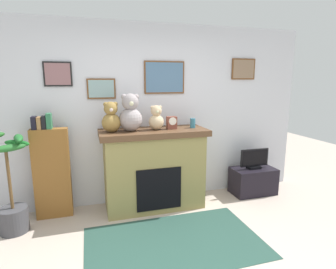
% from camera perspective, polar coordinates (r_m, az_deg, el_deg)
% --- Properties ---
extents(back_wall, '(5.20, 0.15, 2.60)m').
position_cam_1_polar(back_wall, '(4.06, -5.79, 4.20)').
color(back_wall, silver).
rests_on(back_wall, ground_plane).
extents(fireplace, '(1.48, 0.63, 1.13)m').
position_cam_1_polar(fireplace, '(3.91, -2.97, -7.06)').
color(fireplace, olive).
rests_on(fireplace, ground_plane).
extents(bookshelf, '(0.45, 0.16, 1.39)m').
position_cam_1_polar(bookshelf, '(3.91, -23.15, -7.01)').
color(bookshelf, brown).
rests_on(bookshelf, ground_plane).
extents(potted_plant, '(0.59, 0.55, 1.20)m').
position_cam_1_polar(potted_plant, '(3.80, -29.94, -11.16)').
color(potted_plant, '#3F3F44').
rests_on(potted_plant, ground_plane).
extents(tv_stand, '(0.69, 0.40, 0.42)m').
position_cam_1_polar(tv_stand, '(4.66, 17.34, -9.22)').
color(tv_stand, black).
rests_on(tv_stand, ground_plane).
extents(television, '(0.48, 0.14, 0.32)m').
position_cam_1_polar(television, '(4.55, 17.61, -5.01)').
color(television, black).
rests_on(television, tv_stand).
extents(area_rug, '(1.97, 1.20, 0.01)m').
position_cam_1_polar(area_rug, '(3.31, 1.37, -21.58)').
color(area_rug, '#27483E').
rests_on(area_rug, ground_plane).
extents(candle_jar, '(0.08, 0.08, 0.14)m').
position_cam_1_polar(candle_jar, '(3.92, 5.19, 2.41)').
color(candle_jar, teal).
rests_on(candle_jar, fireplace).
extents(mantel_clock, '(0.13, 0.10, 0.17)m').
position_cam_1_polar(mantel_clock, '(3.81, 0.77, 2.49)').
color(mantel_clock, brown).
rests_on(mantel_clock, fireplace).
extents(teddy_bear_grey, '(0.25, 0.25, 0.40)m').
position_cam_1_polar(teddy_bear_grey, '(3.64, -11.81, 3.31)').
color(teddy_bear_grey, olive).
rests_on(teddy_bear_grey, fireplace).
extents(teddy_bear_cream, '(0.31, 0.31, 0.50)m').
position_cam_1_polar(teddy_bear_cream, '(3.66, -7.85, 4.21)').
color(teddy_bear_cream, gray).
rests_on(teddy_bear_cream, fireplace).
extents(teddy_bear_tan, '(0.21, 0.21, 0.34)m').
position_cam_1_polar(teddy_bear_tan, '(3.74, -2.47, 3.31)').
color(teddy_bear_tan, tan).
rests_on(teddy_bear_tan, fireplace).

